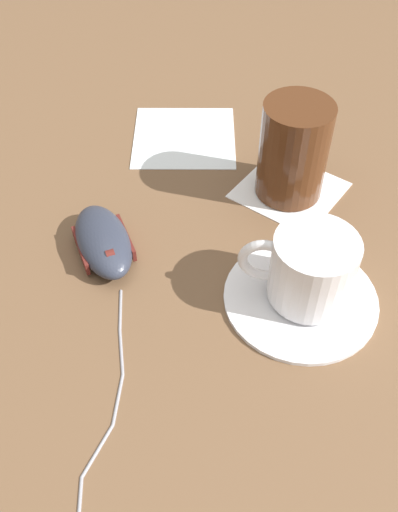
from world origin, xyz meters
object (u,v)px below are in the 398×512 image
Objects in this scene: drinking_glass at (293,151)px; coffee_cup at (310,268)px; saucer at (301,297)px; computer_mouse at (103,241)px.

coffee_cup is at bearing 35.18° from drinking_glass.
coffee_cup is (-0.00, 0.00, 0.04)m from saucer.
saucer is 0.22m from computer_mouse.
drinking_glass is (-0.21, 0.12, 0.05)m from computer_mouse.
coffee_cup reaches higher than computer_mouse.
drinking_glass is (-0.14, -0.09, 0.06)m from saucer.
saucer is 0.04m from coffee_cup.
computer_mouse reaches higher than saucer.
computer_mouse is at bearing -72.63° from saucer.
coffee_cup is at bearing 108.43° from computer_mouse.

